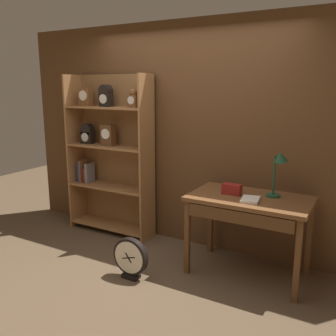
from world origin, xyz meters
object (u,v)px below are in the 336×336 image
open_repair_manual (250,200)px  workbench (249,207)px  toolbox_small (232,189)px  round_clock_large (131,258)px  desk_lamp (278,166)px  bookshelf (109,152)px

open_repair_manual → workbench: bearing=103.8°
toolbox_small → open_repair_manual: 0.26m
toolbox_small → round_clock_large: 1.21m
desk_lamp → toolbox_small: desk_lamp is taller
toolbox_small → round_clock_large: bearing=-139.6°
round_clock_large → desk_lamp: bearing=32.2°
workbench → open_repair_manual: (0.04, -0.10, 0.11)m
bookshelf → desk_lamp: (2.17, -0.17, 0.07)m
workbench → desk_lamp: desk_lamp is taller
desk_lamp → round_clock_large: bearing=-147.8°
toolbox_small → open_repair_manual: bearing=-27.7°
workbench → open_repair_manual: bearing=-67.5°
desk_lamp → round_clock_large: 1.69m
bookshelf → open_repair_manual: (1.98, -0.38, -0.23)m
open_repair_manual → toolbox_small: bearing=143.6°
workbench → open_repair_manual: open_repair_manual is taller
round_clock_large → bookshelf: bearing=136.4°
bookshelf → workbench: size_ratio=1.73×
bookshelf → toolbox_small: bookshelf is taller
open_repair_manual → round_clock_large: 1.30m
toolbox_small → workbench: bearing=-7.2°
round_clock_large → open_repair_manual: bearing=28.3°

